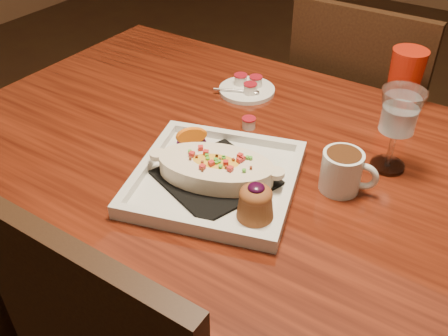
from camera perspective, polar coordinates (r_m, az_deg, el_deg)
The scene contains 8 objects.
table at distance 1.12m, azimuth 4.57°, elevation -3.19°, with size 1.50×0.90×0.75m.
chair_far at distance 1.69m, azimuth 14.98°, elevation 4.61°, with size 0.42×0.42×0.93m.
plate at distance 0.98m, azimuth -0.64°, elevation -0.82°, with size 0.39×0.39×0.08m.
coffee_mug at distance 0.99m, azimuth 13.44°, elevation -0.24°, with size 0.11×0.08×0.08m.
goblet at distance 1.03m, azimuth 19.38°, elevation 5.63°, with size 0.09×0.09×0.18m.
saucer at distance 1.32m, azimuth 2.60°, elevation 9.12°, with size 0.15×0.15×0.10m.
creamer_loose at distance 1.17m, azimuth 2.85°, elevation 5.19°, with size 0.03×0.03×0.03m.
red_tumbler at distance 1.31m, azimuth 19.97°, elevation 9.67°, with size 0.09×0.09×0.14m, color #AF1D0C.
Camera 1 is at (0.40, -0.77, 1.37)m, focal length 40.00 mm.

